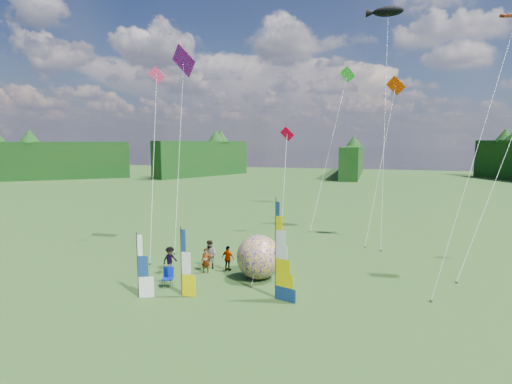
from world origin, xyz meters
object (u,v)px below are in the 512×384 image
(feather_banner_main, at_px, (276,251))
(kite_whale, at_px, (385,107))
(spectator_a, at_px, (206,261))
(camp_chair, at_px, (168,277))
(spectator_b, at_px, (210,255))
(spectator_c, at_px, (170,259))
(spectator_d, at_px, (228,258))
(side_banner_left, at_px, (181,263))
(side_banner_far, at_px, (138,267))
(bol_inflatable, at_px, (259,257))

(feather_banner_main, relative_size, kite_whale, 0.23)
(spectator_a, bearing_deg, camp_chair, -125.92)
(spectator_b, xyz_separation_m, spectator_c, (-2.17, -1.41, -0.11))
(spectator_d, bearing_deg, side_banner_left, 94.50)
(side_banner_left, distance_m, camp_chair, 2.18)
(spectator_c, bearing_deg, side_banner_left, -116.97)
(feather_banner_main, xyz_separation_m, spectator_d, (-4.05, 3.67, -1.80))
(kite_whale, bearing_deg, side_banner_left, -103.63)
(side_banner_left, height_order, spectator_b, side_banner_left)
(spectator_a, distance_m, spectator_b, 0.91)
(side_banner_far, distance_m, spectator_a, 5.22)
(camp_chair, bearing_deg, spectator_c, 100.68)
(feather_banner_main, height_order, bol_inflatable, feather_banner_main)
(feather_banner_main, height_order, camp_chair, feather_banner_main)
(spectator_b, distance_m, spectator_d, 1.27)
(spectator_b, distance_m, kite_whale, 20.11)
(bol_inflatable, relative_size, spectator_a, 1.71)
(spectator_a, bearing_deg, spectator_b, 80.15)
(spectator_b, bearing_deg, camp_chair, -97.54)
(side_banner_far, bearing_deg, spectator_c, 73.17)
(feather_banner_main, height_order, spectator_a, feather_banner_main)
(camp_chair, bearing_deg, side_banner_far, -123.70)
(feather_banner_main, distance_m, camp_chair, 6.68)
(spectator_b, bearing_deg, spectator_d, 4.84)
(spectator_c, bearing_deg, spectator_a, -50.96)
(bol_inflatable, xyz_separation_m, spectator_d, (-2.32, 0.88, -0.53))
(spectator_b, xyz_separation_m, camp_chair, (-1.04, -3.78, -0.39))
(bol_inflatable, distance_m, camp_chair, 5.48)
(spectator_c, relative_size, camp_chair, 1.49)
(feather_banner_main, height_order, side_banner_left, feather_banner_main)
(side_banner_far, relative_size, spectator_c, 2.07)
(side_banner_far, height_order, camp_chair, side_banner_far)
(feather_banner_main, xyz_separation_m, spectator_c, (-7.48, 2.32, -1.78))
(feather_banner_main, relative_size, spectator_a, 3.32)
(side_banner_left, bearing_deg, camp_chair, 143.22)
(spectator_d, relative_size, kite_whale, 0.07)
(spectator_b, bearing_deg, spectator_a, -77.25)
(spectator_a, bearing_deg, side_banner_far, -125.03)
(side_banner_left, relative_size, spectator_a, 2.35)
(spectator_d, height_order, camp_chair, spectator_d)
(spectator_d, bearing_deg, side_banner_far, 77.24)
(camp_chair, height_order, kite_whale, kite_whale)
(side_banner_far, distance_m, bol_inflatable, 7.12)
(side_banner_left, relative_size, kite_whale, 0.16)
(side_banner_left, height_order, camp_chair, side_banner_left)
(spectator_a, relative_size, camp_chair, 1.41)
(spectator_c, xyz_separation_m, kite_whale, (13.01, 14.84, 10.44))
(spectator_d, distance_m, kite_whale, 19.58)
(spectator_c, bearing_deg, bol_inflatable, -59.36)
(side_banner_left, xyz_separation_m, kite_whale, (10.45, 18.23, 9.43))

